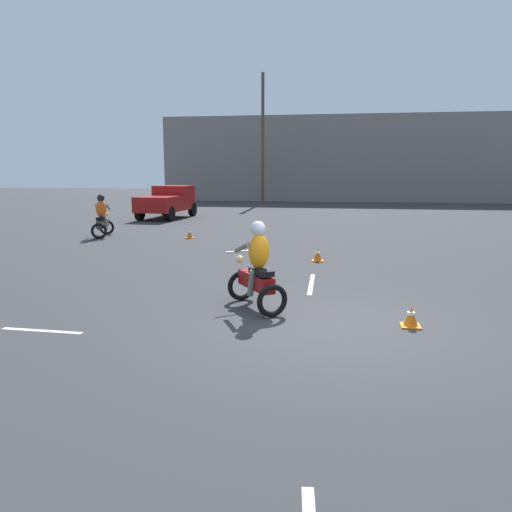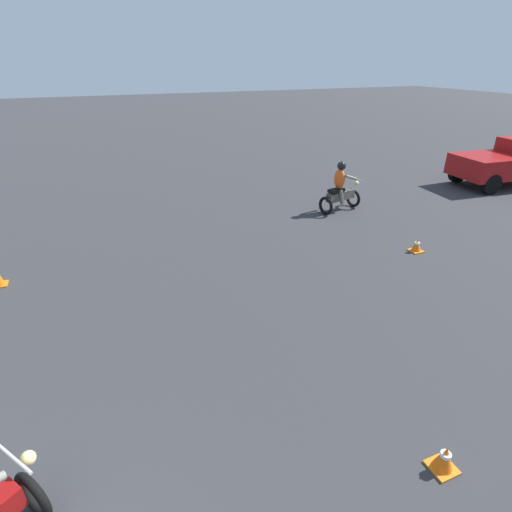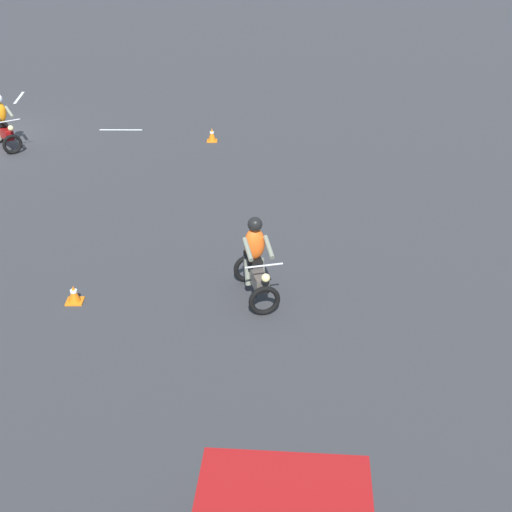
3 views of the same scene
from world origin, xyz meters
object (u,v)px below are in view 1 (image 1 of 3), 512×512
pickup_truck (167,201)px  traffic_cone_mid_left (318,255)px  traffic_cone_mid_center (190,234)px  utility_pole_far (263,139)px  motorcycle_rider_foreground (257,271)px  motorcycle_rider_background (102,218)px  traffic_cone_near_right (411,317)px

pickup_truck → traffic_cone_mid_left: (8.58, -11.88, -0.75)m
traffic_cone_mid_center → utility_pole_far: (-0.24, 20.83, 4.78)m
motorcycle_rider_foreground → motorcycle_rider_background: (-7.56, 9.19, 0.00)m
traffic_cone_mid_left → traffic_cone_near_right: bearing=-73.3°
traffic_cone_mid_left → traffic_cone_mid_center: bearing=140.4°
pickup_truck → traffic_cone_mid_center: bearing=-60.2°
motorcycle_rider_foreground → motorcycle_rider_background: size_ratio=1.00×
utility_pole_far → motorcycle_rider_foreground: bearing=-81.8°
traffic_cone_mid_left → pickup_truck: bearing=125.8°
traffic_cone_mid_center → traffic_cone_mid_left: bearing=-39.6°
motorcycle_rider_foreground → pickup_truck: size_ratio=0.39×
traffic_cone_mid_left → utility_pole_far: bearing=101.9°
traffic_cone_near_right → traffic_cone_mid_left: 6.12m
traffic_cone_mid_left → utility_pole_far: utility_pole_far is taller
traffic_cone_near_right → utility_pole_far: 32.01m
pickup_truck → traffic_cone_near_right: 20.55m
motorcycle_rider_background → traffic_cone_mid_center: motorcycle_rider_background is taller
motorcycle_rider_foreground → pickup_truck: 18.69m
motorcycle_rider_background → pickup_truck: pickup_truck is taller
motorcycle_rider_foreground → traffic_cone_near_right: motorcycle_rider_foreground is taller
motorcycle_rider_foreground → utility_pole_far: utility_pole_far is taller
traffic_cone_near_right → motorcycle_rider_foreground: bearing=165.7°
pickup_truck → motorcycle_rider_background: bearing=-84.3°
motorcycle_rider_foreground → traffic_cone_mid_center: bearing=78.3°
motorcycle_rider_foreground → traffic_cone_mid_center: size_ratio=4.74×
motorcycle_rider_foreground → motorcycle_rider_background: 11.89m
motorcycle_rider_background → traffic_cone_mid_center: 3.51m
traffic_cone_near_right → traffic_cone_mid_center: 12.11m
pickup_truck → traffic_cone_mid_left: size_ratio=11.68×
motorcycle_rider_background → traffic_cone_mid_center: bearing=-10.4°
traffic_cone_mid_left → utility_pole_far: 25.99m
pickup_truck → traffic_cone_near_right: bearing=-54.7°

